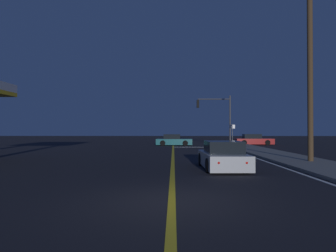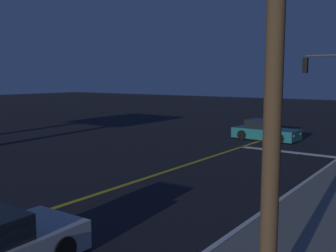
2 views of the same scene
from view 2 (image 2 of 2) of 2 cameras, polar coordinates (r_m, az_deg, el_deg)
The scene contains 5 objects.
sidewalk_right at distance 11.16m, azimuth 20.67°, elevation -14.65°, with size 3.20×45.89×0.15m, color slate.
lane_line_center at distance 14.76m, azimuth -8.43°, elevation -9.21°, with size 0.20×43.34×0.01m, color gold.
lane_line_edge_right at distance 11.76m, azimuth 11.69°, elevation -13.57°, with size 0.16×43.34×0.01m, color white.
stop_bar at distance 22.84m, azimuth 17.38°, elevation -3.65°, with size 5.76×0.50×0.01m, color white.
car_following_oncoming_teal at distance 26.83m, azimuth 14.04°, elevation -0.74°, with size 4.34×2.07×1.34m.
Camera 2 is at (9.97, 2.68, 4.12)m, focal length 41.60 mm.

